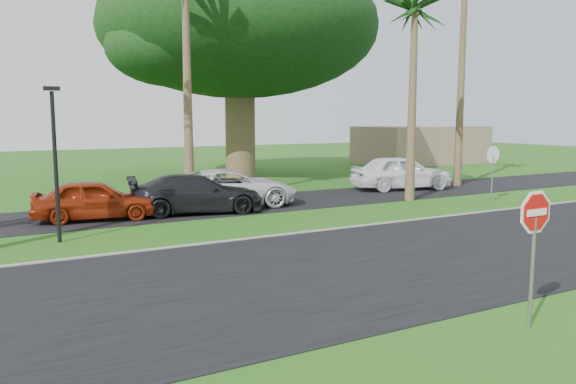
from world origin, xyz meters
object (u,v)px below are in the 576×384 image
(car_minivan, at_px, (231,188))
(car_pickup, at_px, (401,173))
(stop_sign_near, at_px, (534,230))
(car_dark, at_px, (196,194))
(car_red, at_px, (95,200))
(stop_sign_far, at_px, (493,162))

(car_minivan, bearing_deg, car_pickup, -74.11)
(stop_sign_near, xyz_separation_m, car_dark, (-1.11, 14.42, -1.02))
(car_red, bearing_deg, car_pickup, -74.88)
(car_red, distance_m, car_minivan, 5.65)
(stop_sign_near, xyz_separation_m, car_red, (-4.88, 14.76, -1.03))
(stop_sign_near, xyz_separation_m, car_minivan, (0.74, 15.34, -0.99))
(car_dark, distance_m, car_pickup, 11.93)
(car_red, distance_m, car_pickup, 15.64)
(stop_sign_far, xyz_separation_m, car_pickup, (-0.81, 5.20, -0.89))
(stop_sign_far, relative_size, car_pickup, 0.50)
(stop_sign_near, distance_m, car_red, 15.58)
(stop_sign_far, height_order, car_red, stop_sign_far)
(stop_sign_near, height_order, car_minivan, stop_sign_near)
(car_dark, bearing_deg, car_minivan, -52.83)
(car_red, relative_size, car_dark, 0.84)
(stop_sign_near, distance_m, car_minivan, 15.39)
(car_pickup, bearing_deg, car_minivan, 107.85)
(stop_sign_far, xyz_separation_m, car_minivan, (-10.76, 4.34, -0.99))
(car_minivan, bearing_deg, car_red, 106.84)
(car_dark, xyz_separation_m, car_pickup, (11.80, 1.77, 0.13))
(car_dark, bearing_deg, car_pickup, -70.65)
(stop_sign_near, bearing_deg, stop_sign_far, 43.73)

